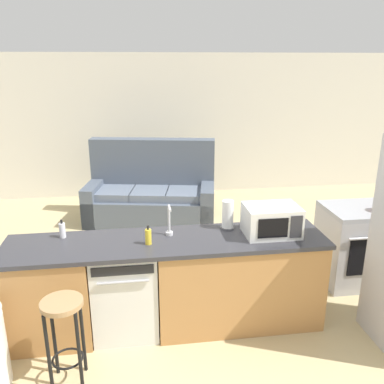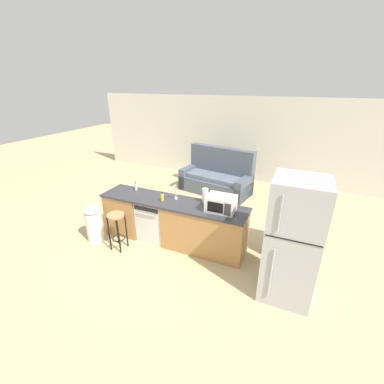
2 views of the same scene
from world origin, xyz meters
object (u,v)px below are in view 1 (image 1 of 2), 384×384
object	(u,v)px
kettle	(383,204)
bar_stool	(64,324)
soap_bottle	(148,236)
dish_soap_bottle	(62,230)
paper_towel_roll	(228,215)
stove_range	(356,245)
dishwasher	(125,290)
couch	(152,195)
microwave	(271,220)

from	to	relation	value
kettle	bar_stool	xyz separation A→B (m)	(-3.22, -1.05, -0.45)
bar_stool	soap_bottle	bearing A→B (deg)	40.04
soap_bottle	kettle	world-z (taller)	kettle
dish_soap_bottle	kettle	xyz separation A→B (m)	(3.32, 0.23, 0.01)
paper_towel_roll	bar_stool	world-z (taller)	paper_towel_roll
soap_bottle	stove_range	bearing A→B (deg)	14.32
kettle	dishwasher	bearing A→B (deg)	-171.32
soap_bottle	dish_soap_bottle	bearing A→B (deg)	162.06
soap_bottle	couch	distance (m)	2.98
microwave	bar_stool	xyz separation A→B (m)	(-1.82, -0.62, -0.50)
microwave	kettle	xyz separation A→B (m)	(1.39, 0.42, -0.05)
paper_towel_roll	couch	bearing A→B (deg)	103.30
soap_bottle	couch	world-z (taller)	couch
dishwasher	soap_bottle	size ratio (longest dim) A/B	4.77
stove_range	bar_stool	size ratio (longest dim) A/B	1.22
stove_range	soap_bottle	size ratio (longest dim) A/B	5.11
couch	paper_towel_roll	bearing A→B (deg)	-76.70
kettle	bar_stool	bearing A→B (deg)	-161.94
stove_range	paper_towel_roll	xyz separation A→B (m)	(-1.60, -0.35, 0.59)
dishwasher	paper_towel_roll	xyz separation A→B (m)	(1.00, 0.20, 0.62)
dish_soap_bottle	couch	size ratio (longest dim) A/B	0.08
dish_soap_bottle	kettle	bearing A→B (deg)	3.94
dishwasher	couch	xyz separation A→B (m)	(0.37, 2.86, -0.03)
kettle	bar_stool	world-z (taller)	kettle
stove_range	microwave	xyz separation A→B (m)	(-1.23, -0.55, 0.59)
dish_soap_bottle	soap_bottle	bearing A→B (deg)	-17.94
soap_bottle	paper_towel_roll	bearing A→B (deg)	18.17
microwave	dish_soap_bottle	distance (m)	1.93
bar_stool	paper_towel_roll	bearing A→B (deg)	29.55
dishwasher	stove_range	xyz separation A→B (m)	(2.60, 0.55, 0.03)
dish_soap_bottle	couch	xyz separation A→B (m)	(0.92, 2.67, -0.58)
bar_stool	couch	xyz separation A→B (m)	(0.82, 3.49, -0.14)
paper_towel_roll	dishwasher	bearing A→B (deg)	-168.87
paper_towel_roll	kettle	xyz separation A→B (m)	(1.76, 0.23, -0.05)
microwave	paper_towel_roll	xyz separation A→B (m)	(-0.37, 0.20, -0.00)
microwave	bar_stool	world-z (taller)	microwave
soap_bottle	dish_soap_bottle	world-z (taller)	same
dish_soap_bottle	kettle	distance (m)	3.32
dishwasher	dish_soap_bottle	world-z (taller)	dish_soap_bottle
microwave	couch	bearing A→B (deg)	109.26
microwave	soap_bottle	world-z (taller)	microwave
paper_towel_roll	stove_range	bearing A→B (deg)	12.40
dish_soap_bottle	kettle	world-z (taller)	kettle
stove_range	microwave	distance (m)	1.47
dishwasher	paper_towel_roll	size ratio (longest dim) A/B	2.98
microwave	couch	size ratio (longest dim) A/B	0.23
paper_towel_roll	bar_stool	bearing A→B (deg)	-150.45
stove_range	microwave	world-z (taller)	microwave
dish_soap_bottle	paper_towel_roll	bearing A→B (deg)	0.12
kettle	bar_stool	size ratio (longest dim) A/B	0.28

